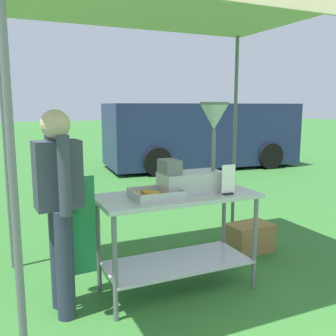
{
  "coord_description": "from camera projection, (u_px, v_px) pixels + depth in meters",
  "views": [
    {
      "loc": [
        -1.65,
        -1.55,
        1.64
      ],
      "look_at": [
        -0.27,
        1.52,
        1.08
      ],
      "focal_mm": 40.46,
      "sensor_mm": 36.0,
      "label": 1
    }
  ],
  "objects": [
    {
      "name": "stall_canopy",
      "position": [
        173.0,
        10.0,
        3.11
      ],
      "size": [
        2.85,
        2.13,
        2.51
      ],
      "color": "slate",
      "rests_on": "ground"
    },
    {
      "name": "donut_fryer",
      "position": [
        197.0,
        160.0,
        3.32
      ],
      "size": [
        0.63,
        0.28,
        0.79
      ],
      "color": "#B7B7BC",
      "rests_on": "donut_cart"
    },
    {
      "name": "van_navy",
      "position": [
        201.0,
        134.0,
        10.17
      ],
      "size": [
        5.14,
        2.38,
        1.69
      ],
      "color": "navy",
      "rests_on": "ground"
    },
    {
      "name": "vendor",
      "position": [
        60.0,
        202.0,
        2.9
      ],
      "size": [
        0.46,
        0.54,
        1.61
      ],
      "color": "#2D3347",
      "rests_on": "ground"
    },
    {
      "name": "supply_crate",
      "position": [
        250.0,
        238.0,
        4.29
      ],
      "size": [
        0.52,
        0.36,
        0.32
      ],
      "color": "olive",
      "rests_on": "ground"
    },
    {
      "name": "donut_cart",
      "position": [
        177.0,
        221.0,
        3.3
      ],
      "size": [
        1.39,
        0.61,
        0.88
      ],
      "color": "#B7B7BC",
      "rests_on": "ground"
    },
    {
      "name": "menu_sign",
      "position": [
        228.0,
        182.0,
        3.23
      ],
      "size": [
        0.13,
        0.05,
        0.26
      ],
      "color": "black",
      "rests_on": "donut_cart"
    },
    {
      "name": "donut_tray",
      "position": [
        155.0,
        195.0,
        3.14
      ],
      "size": [
        0.4,
        0.34,
        0.07
      ],
      "color": "#B7B7BC",
      "rests_on": "donut_cart"
    },
    {
      "name": "ground_plane",
      "position": [
        91.0,
        187.0,
        7.73
      ],
      "size": [
        70.0,
        70.0,
        0.0
      ],
      "primitive_type": "plane",
      "color": "#33702D"
    }
  ]
}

